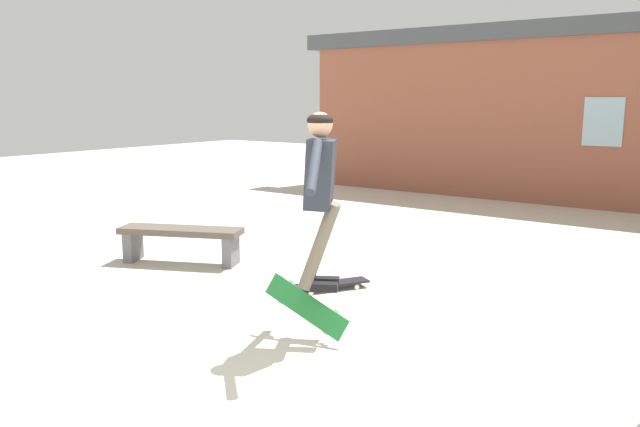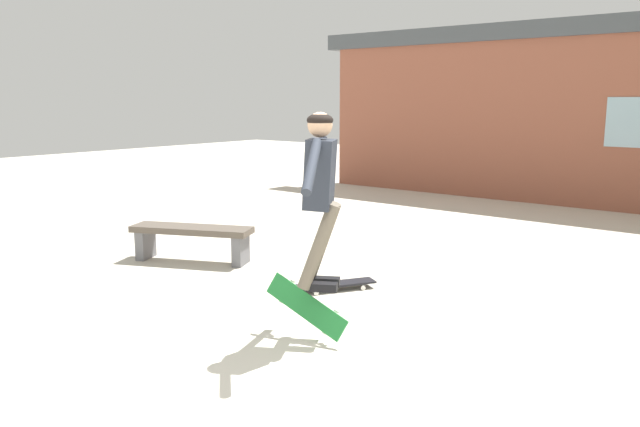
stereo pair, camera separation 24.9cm
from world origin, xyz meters
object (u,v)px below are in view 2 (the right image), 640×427
object	(u,v)px
skateboard_flipping	(306,306)
skateboard_resting	(336,284)
park_bench	(192,236)
skater	(320,184)

from	to	relation	value
skateboard_flipping	skateboard_resting	world-z (taller)	skateboard_flipping
park_bench	skater	xyz separation A→B (m)	(2.94, -1.04, 1.03)
skater	skateboard_flipping	bearing A→B (deg)	-174.40
park_bench	skateboard_flipping	distance (m)	3.05
park_bench	skateboard_flipping	size ratio (longest dim) A/B	1.91
park_bench	skateboard_resting	size ratio (longest dim) A/B	1.87
park_bench	skateboard_flipping	xyz separation A→B (m)	(2.84, -1.11, -0.04)
skateboard_resting	skateboard_flipping	bearing A→B (deg)	58.09
park_bench	skateboard_flipping	world-z (taller)	skateboard_flipping
park_bench	skateboard_flipping	bearing A→B (deg)	-45.84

